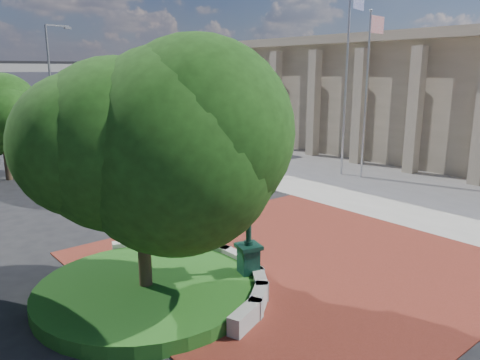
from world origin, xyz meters
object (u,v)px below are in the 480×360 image
object	(u,v)px
post_clock	(249,205)
street_lamp_near	(53,78)
flagpole_a	(366,95)
flagpole_b	(346,80)

from	to	relation	value
post_clock	street_lamp_near	size ratio (longest dim) A/B	0.47
flagpole_a	flagpole_b	size ratio (longest dim) A/B	0.86
flagpole_b	street_lamp_near	world-z (taller)	flagpole_b
flagpole_b	flagpole_a	bearing A→B (deg)	-81.66
post_clock	flagpole_a	xyz separation A→B (m)	(14.37, 6.38, 2.37)
post_clock	street_lamp_near	bearing A→B (deg)	81.52
post_clock	flagpole_b	size ratio (longest dim) A/B	0.41
flagpole_a	flagpole_b	world-z (taller)	flagpole_b
post_clock	street_lamp_near	world-z (taller)	street_lamp_near
street_lamp_near	flagpole_a	bearing A→B (deg)	-64.19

